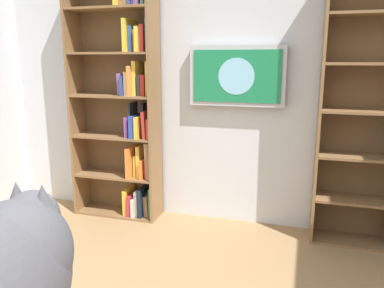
{
  "coord_description": "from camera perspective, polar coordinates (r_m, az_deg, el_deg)",
  "views": [
    {
      "loc": [
        -0.59,
        1.1,
        1.46
      ],
      "look_at": [
        0.04,
        -1.01,
        0.97
      ],
      "focal_mm": 36.21,
      "sensor_mm": 36.0,
      "label": 1
    }
  ],
  "objects": [
    {
      "name": "wall_mounted_tv",
      "position": [
        3.3,
        6.65,
        9.89
      ],
      "size": [
        0.8,
        0.07,
        0.5
      ],
      "color": "#B7B7BC"
    },
    {
      "name": "wall_back",
      "position": [
        3.38,
        6.67,
        10.68
      ],
      "size": [
        4.52,
        0.06,
        2.7
      ],
      "primitive_type": "cube",
      "color": "silver",
      "rests_on": "ground"
    },
    {
      "name": "bookshelf_right",
      "position": [
        3.54,
        -9.84,
        6.37
      ],
      "size": [
        0.8,
        0.28,
        2.25
      ],
      "color": "brown",
      "rests_on": "ground"
    }
  ]
}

